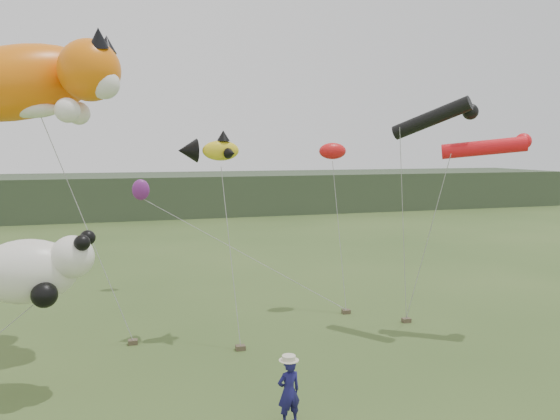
{
  "coord_description": "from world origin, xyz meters",
  "views": [
    {
      "loc": [
        -4.3,
        -12.75,
        6.9
      ],
      "look_at": [
        0.3,
        3.0,
        4.98
      ],
      "focal_mm": 35.0,
      "sensor_mm": 36.0,
      "label": 1
    }
  ],
  "objects": [
    {
      "name": "ground",
      "position": [
        0.0,
        0.0,
        0.0
      ],
      "size": [
        120.0,
        120.0,
        0.0
      ],
      "primitive_type": "plane",
      "color": "#385123",
      "rests_on": "ground"
    },
    {
      "name": "headland",
      "position": [
        -3.11,
        44.69,
        1.92
      ],
      "size": [
        90.0,
        13.0,
        4.0
      ],
      "color": "#2D3D28",
      "rests_on": "ground"
    },
    {
      "name": "tube_kites",
      "position": [
        7.73,
        4.55,
        7.42
      ],
      "size": [
        4.47,
        3.09,
        2.25
      ],
      "color": "black",
      "rests_on": "ground"
    },
    {
      "name": "panda_kite",
      "position": [
        -6.63,
        3.15,
        3.55
      ],
      "size": [
        3.11,
        2.01,
        1.94
      ],
      "color": "white",
      "rests_on": "ground"
    },
    {
      "name": "sandbag_anchors",
      "position": [
        -0.71,
        5.58,
        0.08
      ],
      "size": [
        16.34,
        4.59,
        0.16
      ],
      "color": "brown",
      "rests_on": "ground"
    },
    {
      "name": "cat_kite",
      "position": [
        -6.86,
        6.9,
        9.02
      ],
      "size": [
        7.05,
        4.3,
        3.51
      ],
      "color": "orange",
      "rests_on": "ground"
    },
    {
      "name": "misc_kites",
      "position": [
        0.82,
        11.13,
        5.86
      ],
      "size": [
        8.67,
        6.02,
        2.72
      ],
      "color": "red",
      "rests_on": "ground"
    },
    {
      "name": "festival_attendant",
      "position": [
        -0.47,
        -0.41,
        0.84
      ],
      "size": [
        0.68,
        0.51,
        1.69
      ],
      "primitive_type": "imported",
      "rotation": [
        0.0,
        0.0,
        3.32
      ],
      "color": "#191756",
      "rests_on": "ground"
    },
    {
      "name": "fish_kite",
      "position": [
        -1.29,
        6.55,
        6.78
      ],
      "size": [
        2.19,
        1.48,
        1.14
      ],
      "color": "yellow",
      "rests_on": "ground"
    }
  ]
}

